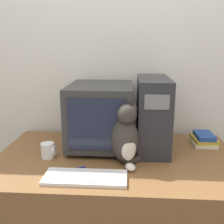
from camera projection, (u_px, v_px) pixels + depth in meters
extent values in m
cube|color=silver|center=(120.00, 68.00, 1.96)|extent=(7.00, 0.05, 2.50)
cube|color=brown|center=(116.00, 210.00, 1.69)|extent=(1.47, 0.87, 0.76)
cube|color=#333333|center=(101.00, 143.00, 1.77)|extent=(0.28, 0.29, 0.02)
cube|color=#333333|center=(101.00, 114.00, 1.72)|extent=(0.41, 0.48, 0.39)
cube|color=#1E2338|center=(96.00, 125.00, 1.49)|extent=(0.33, 0.01, 0.30)
cube|color=#28282D|center=(153.00, 114.00, 1.68)|extent=(0.19, 0.46, 0.46)
cube|color=slate|center=(157.00, 102.00, 1.42)|extent=(0.14, 0.01, 0.08)
cube|color=silver|center=(85.00, 178.00, 1.33)|extent=(0.42, 0.17, 0.02)
cube|color=silver|center=(85.00, 176.00, 1.32)|extent=(0.38, 0.13, 0.00)
ellipsoid|color=#38332D|center=(125.00, 140.00, 1.49)|extent=(0.21, 0.23, 0.27)
ellipsoid|color=beige|center=(128.00, 148.00, 1.43)|extent=(0.10, 0.08, 0.15)
sphere|color=#38332D|center=(127.00, 114.00, 1.42)|extent=(0.14, 0.14, 0.11)
cone|color=#38332D|center=(123.00, 107.00, 1.41)|extent=(0.04, 0.04, 0.04)
cone|color=#38332D|center=(134.00, 106.00, 1.42)|extent=(0.04, 0.04, 0.04)
ellipsoid|color=beige|center=(130.00, 167.00, 1.42)|extent=(0.07, 0.09, 0.04)
cylinder|color=#38332D|center=(137.00, 159.00, 1.52)|extent=(0.15, 0.14, 0.03)
cube|color=beige|center=(203.00, 143.00, 1.79)|extent=(0.15, 0.19, 0.02)
cube|color=gold|center=(204.00, 139.00, 1.79)|extent=(0.16, 0.19, 0.03)
cube|color=#234793|center=(204.00, 136.00, 1.78)|extent=(0.12, 0.18, 0.03)
cylinder|color=navy|center=(73.00, 169.00, 1.42)|extent=(0.12, 0.08, 0.01)
cylinder|color=white|center=(48.00, 150.00, 1.57)|extent=(0.08, 0.08, 0.09)
torus|color=white|center=(54.00, 150.00, 1.57)|extent=(0.01, 0.06, 0.06)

